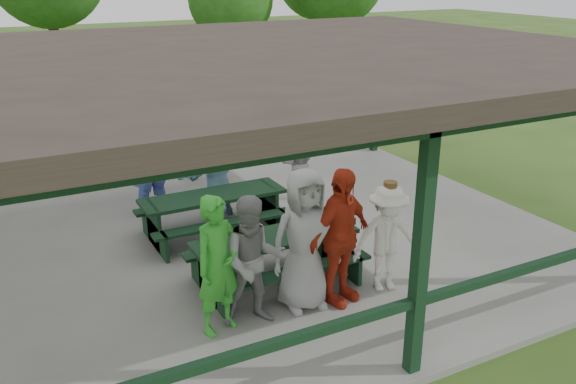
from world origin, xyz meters
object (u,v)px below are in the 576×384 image
picnic_table_near (275,253)px  pickup_truck (192,115)px  spectator_grey (298,163)px  contestant_grey_left (254,262)px  spectator_blue (148,165)px  contestant_white_fedora (387,238)px  spectator_lblue (217,173)px  picnic_table_far (214,209)px  contestant_grey_mid (305,240)px  farm_trailer (89,112)px  contestant_green (218,265)px  contestant_red (340,237)px

picnic_table_near → pickup_truck: size_ratio=0.46×
picnic_table_near → spectator_grey: 3.57m
contestant_grey_left → spectator_blue: bearing=104.6°
contestant_white_fedora → spectator_grey: (0.65, 3.86, -0.08)m
contestant_grey_left → spectator_lblue: 3.73m
picnic_table_far → contestant_grey_mid: bearing=-85.0°
spectator_lblue → spectator_blue: (-1.07, 0.69, 0.12)m
contestant_white_fedora → spectator_lblue: size_ratio=0.97×
picnic_table_near → contestant_white_fedora: 1.63m
contestant_white_fedora → farm_trailer: contestant_white_fedora is taller
picnic_table_far → farm_trailer: farm_trailer is taller
picnic_table_far → contestant_grey_mid: 2.83m
spectator_lblue → pickup_truck: bearing=-128.1°
spectator_grey → farm_trailer: size_ratio=0.38×
picnic_table_near → picnic_table_far: same height
contestant_grey_left → spectator_blue: size_ratio=0.91×
contestant_white_fedora → spectator_lblue: (-1.13, 3.67, 0.05)m
picnic_table_near → spectator_lblue: spectator_lblue is taller
contestant_green → spectator_blue: spectator_blue is taller
pickup_truck → farm_trailer: 3.08m
pickup_truck → farm_trailer: pickup_truck is taller
contestant_white_fedora → contestant_red: bearing=-167.0°
spectator_lblue → contestant_green: bearing=45.4°
picnic_table_near → spectator_blue: (-0.89, 3.47, 0.50)m
contestant_white_fedora → spectator_blue: (-2.21, 4.36, 0.17)m
contestant_red → spectator_grey: contestant_red is taller
contestant_white_fedora → contestant_green: bearing=-168.8°
contestant_grey_left → pickup_truck: contestant_grey_left is taller
contestant_grey_mid → spectator_blue: size_ratio=1.02×
contestant_grey_left → farm_trailer: 11.11m
contestant_red → spectator_lblue: 3.68m
spectator_blue → picnic_table_far: bearing=105.1°
contestant_green → picnic_table_near: bearing=15.0°
spectator_lblue → farm_trailer: bearing=-106.6°
contestant_red → contestant_grey_mid: bearing=149.1°
contestant_green → contestant_white_fedora: 2.51m
spectator_grey → farm_trailer: bearing=-45.0°
picnic_table_far → contestant_red: bearing=-75.8°
picnic_table_near → contestant_green: 1.49m
spectator_lblue → spectator_grey: size_ratio=1.19×
picnic_table_near → contestant_grey_mid: (0.05, -0.78, 0.52)m
spectator_blue → spectator_grey: bearing=159.8°
picnic_table_far → spectator_lblue: (0.38, 0.77, 0.38)m
contestant_red → contestant_green: bearing=158.6°
picnic_table_near → contestant_grey_left: 1.18m
contestant_green → spectator_blue: (0.30, 4.26, 0.05)m
spectator_lblue → pickup_truck: spectator_lblue is taller
picnic_table_far → spectator_blue: (-0.70, 1.47, 0.50)m
picnic_table_far → contestant_grey_left: 2.92m
contestant_red → farm_trailer: (-1.27, 11.15, -0.42)m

